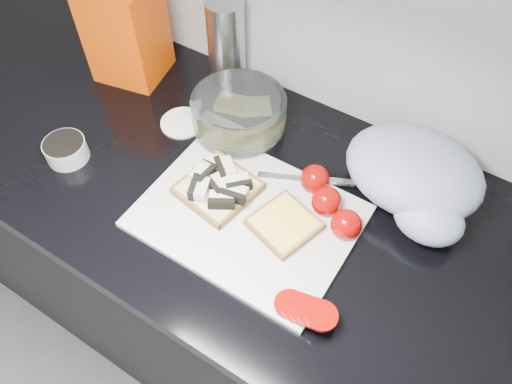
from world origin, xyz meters
TOP-DOWN VIEW (x-y plane):
  - base_cabinet at (0.00, 1.20)m, footprint 3.50×0.60m
  - countertop at (0.00, 1.20)m, footprint 3.50×0.64m
  - cutting_board at (0.04, 1.14)m, footprint 0.40×0.30m
  - bread_left at (-0.04, 1.16)m, footprint 0.16×0.16m
  - bread_right at (0.11, 1.15)m, footprint 0.14×0.14m
  - tomato_slices at (0.23, 1.02)m, footprint 0.12×0.08m
  - knife at (0.12, 1.28)m, footprint 0.18×0.09m
  - seed_tub at (-0.36, 1.07)m, footprint 0.09×0.09m
  - tub_lid at (-0.22, 1.27)m, footprint 0.13×0.13m
  - glass_bowl at (-0.10, 1.33)m, footprint 0.20×0.20m
  - bread_bag at (-0.43, 1.36)m, footprint 0.17×0.17m
  - steel_canister at (-0.22, 1.46)m, footprint 0.09×0.09m
  - grocery_bag at (0.28, 1.36)m, footprint 0.27×0.24m
  - whole_tomatoes at (0.16, 1.24)m, footprint 0.16×0.12m

SIDE VIEW (x-z plane):
  - base_cabinet at x=0.00m, z-range 0.00..0.86m
  - countertop at x=0.00m, z-range 0.86..0.90m
  - tub_lid at x=-0.22m, z-range 0.90..0.91m
  - cutting_board at x=0.04m, z-range 0.90..0.91m
  - knife at x=0.12m, z-range 0.91..0.92m
  - bread_right at x=0.11m, z-range 0.91..0.93m
  - tomato_slices at x=0.23m, z-range 0.91..0.94m
  - seed_tub at x=-0.36m, z-range 0.90..0.95m
  - bread_left at x=-0.04m, z-range 0.90..0.95m
  - whole_tomatoes at x=0.16m, z-range 0.90..0.96m
  - glass_bowl at x=-0.10m, z-range 0.90..0.98m
  - grocery_bag at x=0.28m, z-range 0.90..1.02m
  - steel_canister at x=-0.22m, z-range 0.90..1.11m
  - bread_bag at x=-0.43m, z-range 0.90..1.14m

